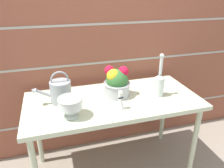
% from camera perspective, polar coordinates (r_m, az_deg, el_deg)
% --- Properties ---
extents(ground_plane, '(12.00, 12.00, 0.00)m').
position_cam_1_polar(ground_plane, '(2.24, 0.26, -20.84)').
color(ground_plane, gray).
extents(brick_wall, '(3.60, 0.08, 2.20)m').
position_cam_1_polar(brick_wall, '(2.08, -3.32, 10.63)').
color(brick_wall, brown).
rests_on(brick_wall, ground_plane).
extents(patio_table, '(1.42, 0.66, 0.74)m').
position_cam_1_polar(patio_table, '(1.83, 0.29, -5.83)').
color(patio_table, beige).
rests_on(patio_table, ground_plane).
extents(watering_can, '(0.31, 0.16, 0.26)m').
position_cam_1_polar(watering_can, '(1.75, -13.37, -1.87)').
color(watering_can, '#93999E').
rests_on(watering_can, patio_table).
extents(crystal_pedestal_bowl, '(0.18, 0.18, 0.15)m').
position_cam_1_polar(crystal_pedestal_bowl, '(1.54, -10.80, -5.11)').
color(crystal_pedestal_bowl, silver).
rests_on(crystal_pedestal_bowl, patio_table).
extents(flower_planter, '(0.23, 0.23, 0.26)m').
position_cam_1_polar(flower_planter, '(1.80, 1.22, 0.45)').
color(flower_planter, '#ADADB2').
rests_on(flower_planter, patio_table).
extents(glass_decanter, '(0.08, 0.08, 0.37)m').
position_cam_1_polar(glass_decanter, '(1.84, 12.26, 0.28)').
color(glass_decanter, silver).
rests_on(glass_decanter, patio_table).
extents(figurine_vase, '(0.07, 0.07, 0.15)m').
position_cam_1_polar(figurine_vase, '(1.63, 2.18, -4.55)').
color(figurine_vase, white).
rests_on(figurine_vase, patio_table).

